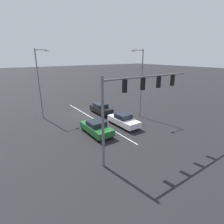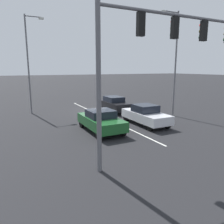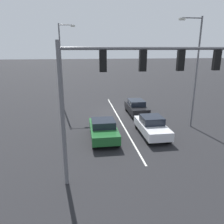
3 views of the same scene
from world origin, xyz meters
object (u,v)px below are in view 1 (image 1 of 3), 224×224
Objects in this scene: car_darkgreen_midlane_front at (96,127)px; street_lamp_left_shoulder at (141,80)px; car_silver_leftlane_front at (123,120)px; street_lamp_right_shoulder at (40,81)px; traffic_signal_gantry at (135,95)px; car_black_leftlane_second at (101,109)px.

street_lamp_left_shoulder reaches higher than car_darkgreen_midlane_front.
street_lamp_right_shoulder reaches higher than car_silver_leftlane_front.
street_lamp_right_shoulder is 1.00× the size of street_lamp_left_shoulder.
traffic_signal_gantry reaches higher than car_darkgreen_midlane_front.
traffic_signal_gantry is at bearing 44.28° from street_lamp_left_shoulder.
traffic_signal_gantry is (3.47, 11.13, 4.52)m from car_black_leftlane_second.
street_lamp_left_shoulder reaches higher than traffic_signal_gantry.
car_silver_leftlane_front is 11.93m from street_lamp_right_shoulder.
car_silver_leftlane_front is 0.48× the size of street_lamp_right_shoulder.
street_lamp_left_shoulder reaches higher than car_black_leftlane_second.
traffic_signal_gantry is at bearing 105.56° from street_lamp_right_shoulder.
car_black_leftlane_second is at bearing -48.89° from street_lamp_left_shoulder.
car_silver_leftlane_front is 3.83m from car_darkgreen_midlane_front.
car_darkgreen_midlane_front is 7.05m from car_black_leftlane_second.
car_darkgreen_midlane_front is (3.83, 0.16, 0.00)m from car_silver_leftlane_front.
street_lamp_right_shoulder is at bearing -74.44° from traffic_signal_gantry.
street_lamp_left_shoulder is at bearing 131.11° from car_black_leftlane_second.
street_lamp_right_shoulder is 13.10m from street_lamp_left_shoulder.
car_darkgreen_midlane_front is 1.08× the size of car_black_leftlane_second.
car_darkgreen_midlane_front is 0.48× the size of street_lamp_left_shoulder.
car_black_leftlane_second is 0.44× the size of street_lamp_right_shoulder.
car_darkgreen_midlane_front is 10.24m from street_lamp_right_shoulder.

